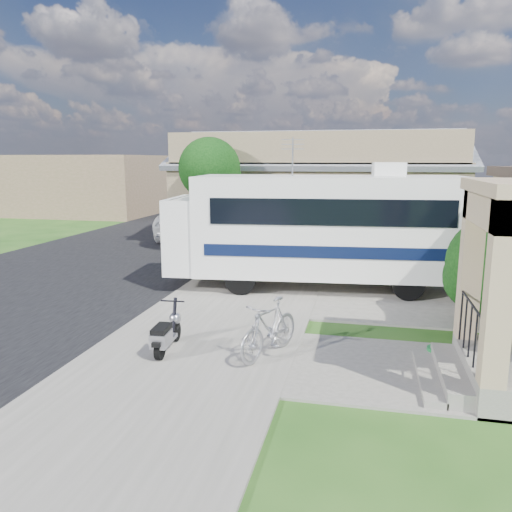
% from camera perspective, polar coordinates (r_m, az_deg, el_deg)
% --- Properties ---
extents(ground, '(120.00, 120.00, 0.00)m').
position_cam_1_polar(ground, '(10.59, -0.32, -9.57)').
color(ground, '#1B4512').
extents(street_slab, '(9.00, 80.00, 0.02)m').
position_cam_1_polar(street_slab, '(22.25, -13.50, 1.07)').
color(street_slab, black).
rests_on(street_slab, ground).
extents(sidewalk_slab, '(4.00, 80.00, 0.06)m').
position_cam_1_polar(sidewalk_slab, '(20.26, 3.26, 0.47)').
color(sidewalk_slab, slate).
rests_on(sidewalk_slab, ground).
extents(driveway_slab, '(7.00, 6.00, 0.05)m').
position_cam_1_polar(driveway_slab, '(14.65, 9.40, -3.77)').
color(driveway_slab, slate).
rests_on(driveway_slab, ground).
extents(walk_slab, '(4.00, 3.00, 0.05)m').
position_cam_1_polar(walk_slab, '(9.45, 16.70, -12.51)').
color(walk_slab, slate).
rests_on(walk_slab, ground).
extents(warehouse, '(12.50, 8.40, 5.04)m').
position_cam_1_polar(warehouse, '(23.80, 7.28, 6.72)').
color(warehouse, '#76664A').
rests_on(warehouse, ground).
extents(distant_bldg_far, '(10.00, 8.00, 4.00)m').
position_cam_1_polar(distant_bldg_far, '(37.08, -18.80, 7.73)').
color(distant_bldg_far, brown).
rests_on(distant_bldg_far, ground).
extents(distant_bldg_near, '(8.00, 7.00, 3.20)m').
position_cam_1_polar(distant_bldg_near, '(46.98, -8.99, 8.25)').
color(distant_bldg_near, '#76664A').
rests_on(distant_bldg_near, ground).
extents(street_tree_a, '(2.44, 2.40, 4.58)m').
position_cam_1_polar(street_tree_a, '(19.63, -5.01, 9.56)').
color(street_tree_a, black).
rests_on(street_tree_a, ground).
extents(street_tree_b, '(2.44, 2.40, 4.73)m').
position_cam_1_polar(street_tree_b, '(29.32, 0.99, 10.33)').
color(street_tree_b, black).
rests_on(street_tree_b, ground).
extents(street_tree_c, '(2.44, 2.40, 4.42)m').
position_cam_1_polar(street_tree_c, '(38.18, 3.76, 10.02)').
color(street_tree_c, black).
rests_on(street_tree_c, ground).
extents(motorhome, '(8.55, 3.39, 4.28)m').
position_cam_1_polar(motorhome, '(14.49, 7.06, 3.43)').
color(motorhome, white).
rests_on(motorhome, ground).
extents(shrub, '(2.46, 2.34, 3.01)m').
position_cam_1_polar(shrub, '(12.13, 26.29, -0.50)').
color(shrub, black).
rests_on(shrub, ground).
extents(scooter, '(0.49, 1.39, 0.92)m').
position_cam_1_polar(scooter, '(9.85, -10.23, -8.76)').
color(scooter, black).
rests_on(scooter, ground).
extents(bicycle, '(1.17, 1.86, 1.08)m').
position_cam_1_polar(bicycle, '(9.48, 1.54, -8.58)').
color(bicycle, '#9D9CA3').
rests_on(bicycle, ground).
extents(pickup_truck, '(3.36, 6.38, 1.71)m').
position_cam_1_polar(pickup_truck, '(24.55, -6.57, 4.20)').
color(pickup_truck, white).
rests_on(pickup_truck, ground).
extents(van, '(2.68, 6.57, 1.91)m').
position_cam_1_polar(van, '(31.02, -4.10, 5.83)').
color(van, white).
rests_on(van, ground).
extents(garden_hose, '(0.41, 0.41, 0.19)m').
position_cam_1_polar(garden_hose, '(10.22, 20.07, -10.47)').
color(garden_hose, '#156A2E').
rests_on(garden_hose, ground).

